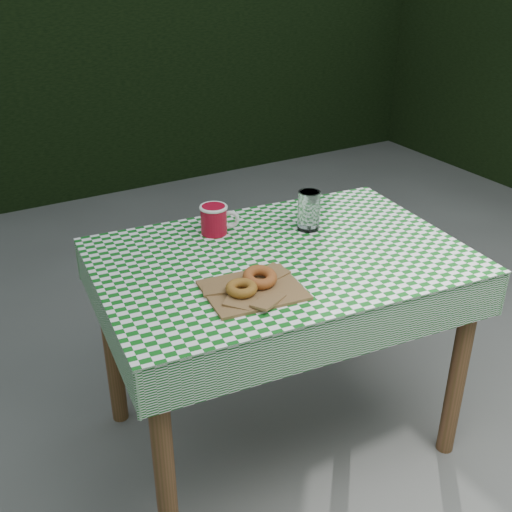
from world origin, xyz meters
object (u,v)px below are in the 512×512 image
(paper_bag, at_px, (253,289))
(coffee_mug, at_px, (214,220))
(drinking_glass, at_px, (309,211))
(table, at_px, (279,351))

(paper_bag, xyz_separation_m, coffee_mug, (0.08, 0.41, 0.04))
(paper_bag, distance_m, drinking_glass, 0.48)
(table, height_order, drinking_glass, drinking_glass)
(table, distance_m, coffee_mug, 0.51)
(coffee_mug, height_order, drinking_glass, drinking_glass)
(drinking_glass, bearing_deg, coffee_mug, 156.38)
(coffee_mug, bearing_deg, paper_bag, -74.86)
(paper_bag, bearing_deg, coffee_mug, 79.11)
(paper_bag, bearing_deg, table, 39.29)
(coffee_mug, bearing_deg, table, -39.23)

